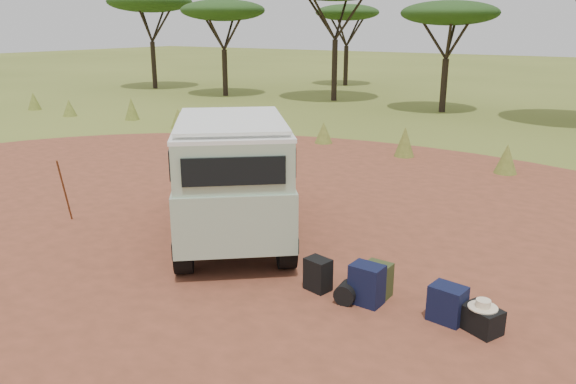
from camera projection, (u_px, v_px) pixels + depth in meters
The scene contains 12 objects.
ground at pixel (210, 253), 9.72m from camera, with size 140.00×140.00×0.00m, color #5E6A25.
dirt_clearing at pixel (210, 252), 9.72m from camera, with size 23.00×23.00×0.01m, color brown.
grass_fringe at pixel (407, 145), 16.48m from camera, with size 36.60×1.60×0.90m.
safari_vehicle at pixel (232, 177), 10.23m from camera, with size 4.44×4.78×2.31m.
walking_staff at pixel (65, 191), 10.96m from camera, with size 0.03×0.03×1.41m, color brown.
backpack_black at pixel (318, 275), 8.28m from camera, with size 0.36×0.27×0.50m, color black.
backpack_navy at pixel (367, 284), 7.87m from camera, with size 0.45×0.32×0.59m, color #101834.
backpack_olive at pixel (378, 280), 8.10m from camera, with size 0.37×0.27×0.51m, color #3C451F.
duffel_navy at pixel (447, 304), 7.41m from camera, with size 0.45×0.33×0.50m, color #101834.
hard_case at pixel (481, 320), 7.18m from camera, with size 0.48×0.34×0.34m, color black.
stuff_sack at pixel (347, 293), 7.94m from camera, with size 0.30×0.30×0.30m, color black.
safari_hat at pixel (483, 305), 7.12m from camera, with size 0.37×0.37×0.11m.
Camera 1 is at (6.08, -6.78, 3.79)m, focal length 35.00 mm.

